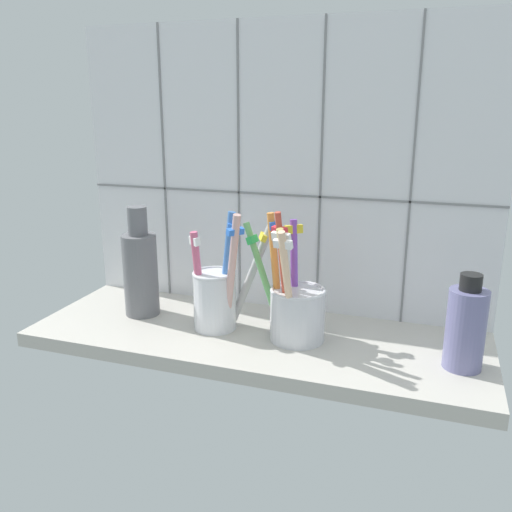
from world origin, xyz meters
TOP-DOWN VIEW (x-y plane):
  - counter_slab at (0.00, 0.00)cm, footprint 64.00×22.00cm
  - tile_wall_back at (0.00, 12.00)cm, footprint 64.00×2.20cm
  - toothbrush_cup_left at (-5.70, 0.35)cm, footprint 11.30×8.26cm
  - toothbrush_cup_right at (5.73, 0.16)cm, footprint 12.25×10.51cm
  - ceramic_vase at (-18.88, 1.43)cm, footprint 5.20×5.20cm
  - soap_bottle at (27.43, -1.39)cm, footprint 4.72×4.72cm

SIDE VIEW (x-z plane):
  - counter_slab at x=0.00cm, z-range 0.00..2.00cm
  - toothbrush_cup_right at x=5.73cm, z-range -2.31..15.94cm
  - toothbrush_cup_left at x=-5.70cm, z-range -1.56..16.02cm
  - soap_bottle at x=27.43cm, z-range 1.34..13.41cm
  - ceramic_vase at x=-18.88cm, z-range 0.67..17.44cm
  - tile_wall_back at x=0.00cm, z-range 0.00..45.00cm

